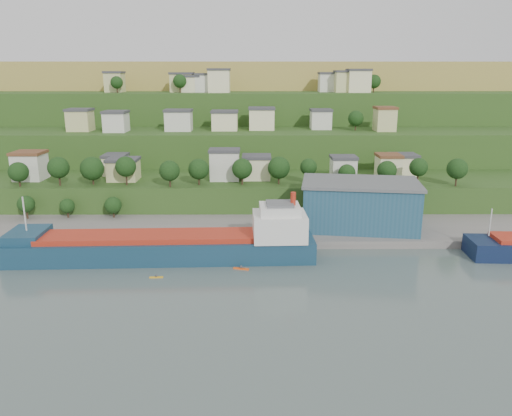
{
  "coord_description": "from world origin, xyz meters",
  "views": [
    {
      "loc": [
        5.6,
        -103.37,
        42.67
      ],
      "look_at": [
        6.05,
        15.0,
        10.75
      ],
      "focal_mm": 35.0,
      "sensor_mm": 36.0,
      "label": 1
    }
  ],
  "objects_px": {
    "caravan": "(36,232)",
    "kayak_orange": "(241,268)",
    "cargo_ship_near": "(173,247)",
    "warehouse": "(360,204)"
  },
  "relations": [
    {
      "from": "caravan",
      "to": "kayak_orange",
      "type": "xyz_separation_m",
      "value": [
        54.5,
        -19.88,
        -2.34
      ]
    },
    {
      "from": "warehouse",
      "to": "caravan",
      "type": "bearing_deg",
      "value": -168.08
    },
    {
      "from": "cargo_ship_near",
      "to": "warehouse",
      "type": "relative_size",
      "value": 2.16
    },
    {
      "from": "caravan",
      "to": "kayak_orange",
      "type": "bearing_deg",
      "value": -6.87
    },
    {
      "from": "warehouse",
      "to": "caravan",
      "type": "xyz_separation_m",
      "value": [
        -86.19,
        -5.95,
        -5.83
      ]
    },
    {
      "from": "cargo_ship_near",
      "to": "kayak_orange",
      "type": "bearing_deg",
      "value": -23.58
    },
    {
      "from": "caravan",
      "to": "kayak_orange",
      "type": "distance_m",
      "value": 58.06
    },
    {
      "from": "cargo_ship_near",
      "to": "caravan",
      "type": "relative_size",
      "value": 11.96
    },
    {
      "from": "warehouse",
      "to": "kayak_orange",
      "type": "height_order",
      "value": "warehouse"
    },
    {
      "from": "warehouse",
      "to": "caravan",
      "type": "height_order",
      "value": "warehouse"
    }
  ]
}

